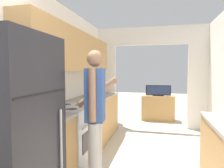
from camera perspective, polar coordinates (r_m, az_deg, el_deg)
name	(u,v)px	position (r m, az deg, el deg)	size (l,w,h in m)	color
wall_left	(54,69)	(3.09, -16.34, 4.16)	(0.38, 6.62, 2.50)	white
wall_far_with_doorway	(150,69)	(5.08, 10.83, 4.20)	(3.09, 0.06, 2.50)	white
counter_left	(88,122)	(3.81, -6.75, -10.85)	(0.62, 2.96, 0.90)	#B2844C
refrigerator	(8,137)	(1.94, -27.55, -13.28)	(0.72, 0.73, 1.71)	black
range_oven	(69,137)	(3.05, -12.28, -14.53)	(0.66, 0.73, 1.04)	#B7B7BC
person	(95,116)	(2.37, -4.84, -9.08)	(0.53, 0.40, 1.65)	#9E9E9E
tv_cabinet	(158,108)	(5.90, 13.00, -6.66)	(0.91, 0.42, 0.70)	#B2844C
television	(158,91)	(5.79, 13.07, -1.88)	(0.69, 0.16, 0.30)	black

